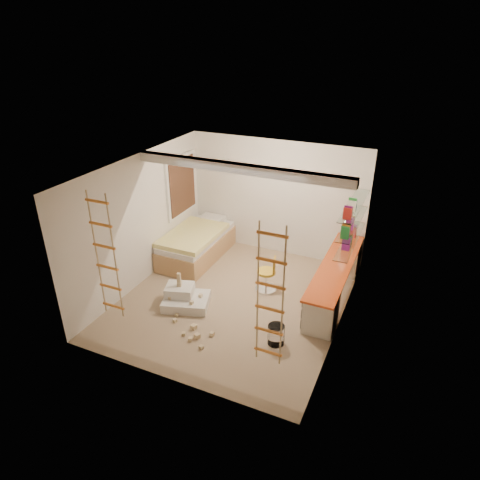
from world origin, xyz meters
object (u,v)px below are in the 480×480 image
at_px(play_platform, 185,298).
at_px(desk, 335,280).
at_px(swivel_chair, 267,278).
at_px(bed, 197,244).

bearing_deg(play_platform, desk, 28.86).
relative_size(swivel_chair, play_platform, 0.73).
xyz_separation_m(desk, swivel_chair, (-1.26, -0.27, -0.14)).
xyz_separation_m(bed, swivel_chair, (1.93, -0.63, -0.07)).
xyz_separation_m(desk, bed, (-3.20, 0.36, -0.07)).
relative_size(bed, swivel_chair, 2.79).
bearing_deg(bed, play_platform, -67.91).
xyz_separation_m(bed, play_platform, (0.71, -1.74, -0.19)).
xyz_separation_m(swivel_chair, play_platform, (-1.23, -1.10, -0.12)).
bearing_deg(desk, bed, 173.51).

